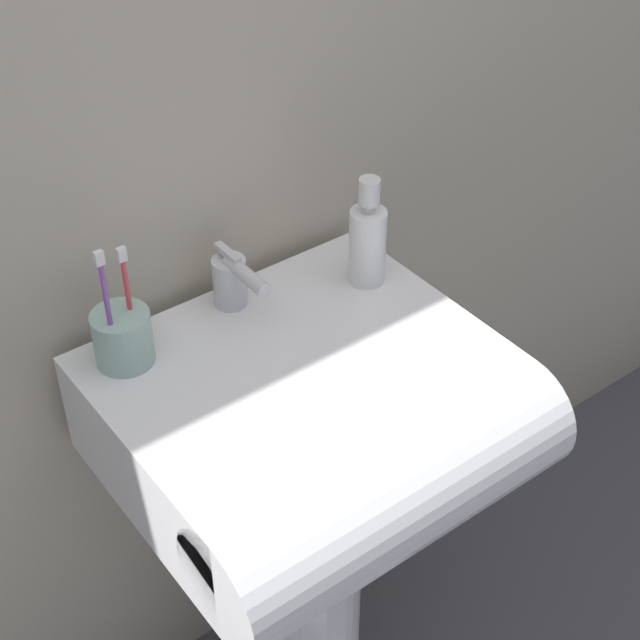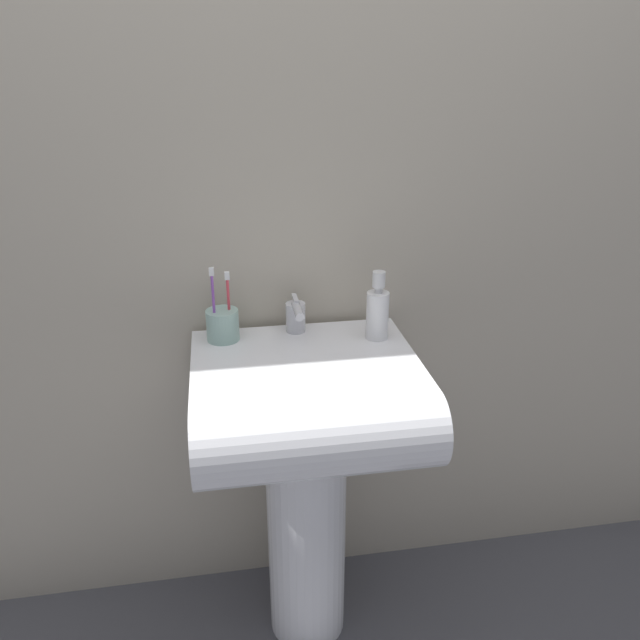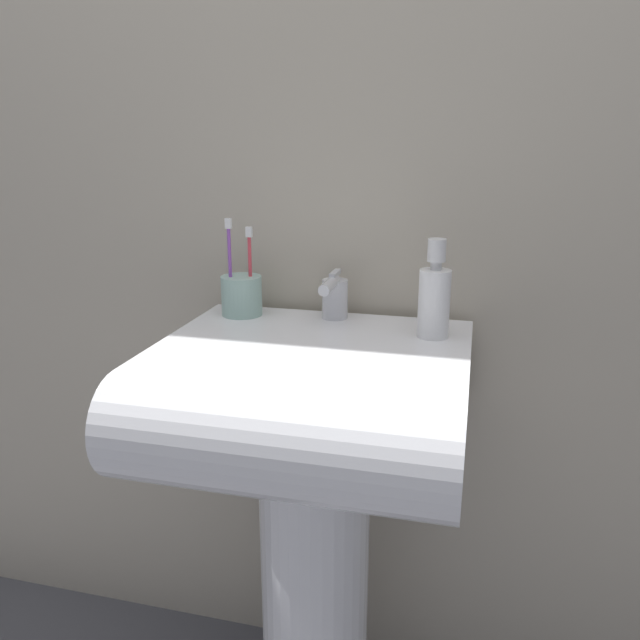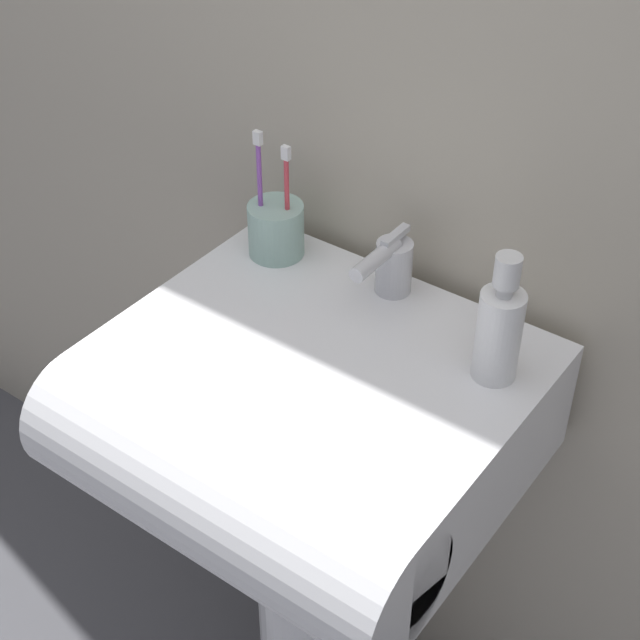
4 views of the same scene
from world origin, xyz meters
TOP-DOWN VIEW (x-y plane):
  - wall_back at (0.00, 0.25)m, footprint 5.00×0.05m
  - sink_pedestal at (0.00, 0.00)m, footprint 0.21×0.21m
  - sink_basin at (0.00, -0.06)m, footprint 0.54×0.50m
  - faucet at (-0.00, 0.15)m, footprint 0.05×0.12m
  - toothbrush_cup at (-0.19, 0.14)m, footprint 0.08×0.08m
  - soap_bottle at (0.20, 0.09)m, footprint 0.06×0.06m

SIDE VIEW (x-z plane):
  - sink_pedestal at x=0.00m, z-range 0.00..0.68m
  - sink_basin at x=0.00m, z-range 0.68..0.85m
  - toothbrush_cup at x=-0.19m, z-range 0.80..0.99m
  - faucet at x=0.00m, z-range 0.85..0.95m
  - soap_bottle at x=0.20m, z-range 0.84..1.01m
  - wall_back at x=0.00m, z-range 0.00..2.40m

